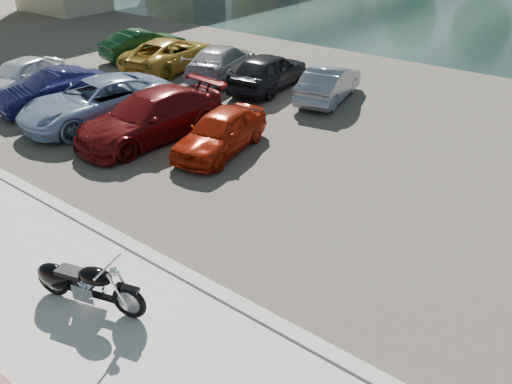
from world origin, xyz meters
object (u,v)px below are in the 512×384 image
at_px(motorcycle, 79,282).
at_px(car_2, 98,101).
at_px(car_1, 55,90).
at_px(car_0, 20,76).

height_order(motorcycle, car_2, car_2).
height_order(car_1, car_2, car_2).
distance_m(motorcycle, car_2, 9.32).
relative_size(motorcycle, car_0, 0.59).
bearing_deg(motorcycle, car_0, 137.40).
xyz_separation_m(motorcycle, car_1, (-9.60, 5.79, 0.14)).
height_order(motorcycle, car_1, car_1).
distance_m(motorcycle, car_1, 11.21).
relative_size(car_0, car_2, 0.74).
bearing_deg(car_0, car_1, -17.98).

